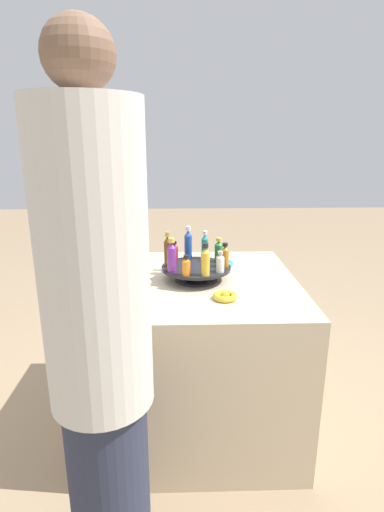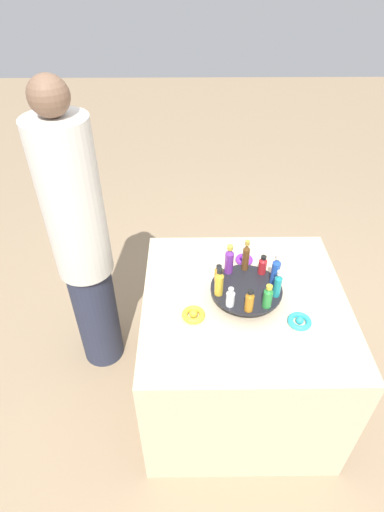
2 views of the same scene
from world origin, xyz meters
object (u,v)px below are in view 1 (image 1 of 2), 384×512
object	(u,v)px
bottle_gold	(205,261)
person_figure	(100,353)
bottle_clear	(220,262)
bottle_teal	(205,246)
ribbon_bow_teal	(224,263)
bottle_blue	(188,244)
ribbon_bow_purple	(141,276)
bottle_green	(219,251)
bottle_brown	(167,251)
bottle_orange	(186,266)
bottle_amber	(225,256)
bottle_red	(174,252)
display_stand	(196,271)
ribbon_bow_gold	(225,296)
bottle_purple	(172,256)

from	to	relation	value
bottle_gold	person_figure	xyz separation A→B (m)	(0.63, -0.31, -0.05)
bottle_clear	bottle_teal	size ratio (longest dim) A/B	0.69
bottle_gold	ribbon_bow_teal	bearing A→B (deg)	161.04
bottle_blue	ribbon_bow_purple	world-z (taller)	bottle_blue
bottle_gold	bottle_green	xyz separation A→B (m)	(-0.19, 0.07, -0.01)
bottle_brown	bottle_green	bearing A→B (deg)	104.98
bottle_orange	bottle_amber	distance (m)	0.20
bottle_clear	bottle_teal	xyz separation A→B (m)	(-0.19, -0.05, 0.02)
bottle_clear	bottle_red	world-z (taller)	bottle_red
display_stand	bottle_gold	size ratio (longest dim) A/B	2.23
bottle_brown	bottle_amber	bearing A→B (deg)	86.98
bottle_clear	ribbon_bow_gold	world-z (taller)	bottle_clear
bottle_clear	bottle_red	size ratio (longest dim) A/B	0.97
bottle_purple	bottle_clear	bearing A→B (deg)	86.98
display_stand	bottle_purple	xyz separation A→B (m)	(0.07, -0.10, 0.09)
bottle_orange	bottle_gold	size ratio (longest dim) A/B	0.63
bottle_purple	person_figure	size ratio (longest dim) A/B	0.09
ribbon_bow_teal	ribbon_bow_gold	size ratio (longest dim) A/B	1.00
bottle_brown	ribbon_bow_gold	size ratio (longest dim) A/B	1.61
bottle_clear	bottle_teal	world-z (taller)	bottle_teal
bottle_orange	bottle_teal	distance (m)	0.25
bottle_clear	bottle_red	distance (m)	0.25
ribbon_bow_teal	person_figure	bearing A→B (deg)	-23.79
bottle_green	ribbon_bow_gold	xyz separation A→B (m)	(0.29, -0.00, -0.10)
bottle_green	bottle_amber	bearing A→B (deg)	14.98
display_stand	bottle_amber	distance (m)	0.14
bottle_green	bottle_teal	distance (m)	0.08
bottle_green	display_stand	bearing A→B (deg)	-57.02
bottle_blue	bottle_red	world-z (taller)	bottle_blue
bottle_gold	bottle_amber	distance (m)	0.15
ribbon_bow_teal	bottle_gold	bearing A→B (deg)	-18.96
bottle_gold	ribbon_bow_teal	distance (m)	0.36
bottle_blue	display_stand	bearing A→B (deg)	14.98
bottle_amber	bottle_orange	bearing A→B (deg)	-57.02
bottle_purple	bottle_blue	size ratio (longest dim) A/B	0.95
bottle_orange	bottle_red	xyz separation A→B (m)	(-0.19, -0.05, 0.00)
bottle_green	ribbon_bow_gold	size ratio (longest dim) A/B	1.16
display_stand	person_figure	size ratio (longest dim) A/B	0.19
bottle_orange	bottle_blue	world-z (taller)	bottle_blue
bottle_orange	bottle_red	bearing A→B (deg)	-165.02
bottle_amber	bottle_brown	bearing A→B (deg)	-93.02
bottle_amber	bottle_green	world-z (taller)	bottle_green
display_stand	bottle_clear	xyz separation A→B (m)	(0.08, 0.10, 0.06)
display_stand	bottle_purple	bearing A→B (deg)	-57.02
bottle_green	ribbon_bow_purple	distance (m)	0.37
bottle_orange	bottle_green	world-z (taller)	bottle_green
bottle_purple	bottle_amber	distance (m)	0.24
bottle_amber	bottle_teal	world-z (taller)	bottle_teal
ribbon_bow_gold	bottle_blue	bearing A→B (deg)	-158.51
bottle_blue	bottle_orange	bearing A→B (deg)	-3.02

